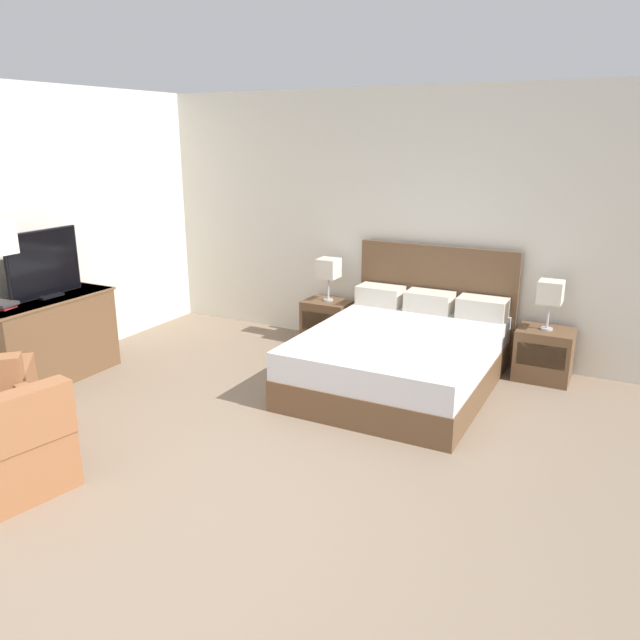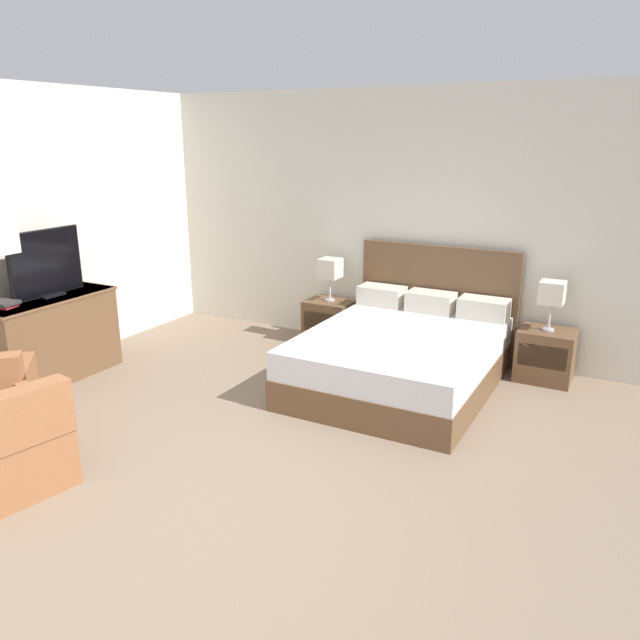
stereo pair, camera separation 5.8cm
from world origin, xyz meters
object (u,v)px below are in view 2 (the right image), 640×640
at_px(nightstand_right, 545,355).
at_px(table_lamp_left, 330,269).
at_px(dresser, 49,337).
at_px(bed, 403,355).
at_px(book_red_cover, 4,306).
at_px(tv, 46,264).
at_px(armchair_companion, 6,450).
at_px(nightstand_left, 330,322).
at_px(book_blue_cover, 4,303).
at_px(table_lamp_right, 552,294).

bearing_deg(nightstand_right, table_lamp_left, 179.96).
distance_m(table_lamp_left, dresser, 2.92).
xyz_separation_m(bed, book_red_cover, (-3.04, -1.84, 0.53)).
height_order(tv, book_red_cover, tv).
height_order(bed, dresser, bed).
bearing_deg(tv, book_red_cover, -91.58).
height_order(bed, tv, tv).
relative_size(bed, dresser, 1.63).
bearing_deg(table_lamp_left, book_red_cover, -126.04).
bearing_deg(book_red_cover, armchair_companion, -37.78).
distance_m(bed, book_red_cover, 3.59).
bearing_deg(dresser, nightstand_left, 49.38).
xyz_separation_m(nightstand_left, tv, (-1.87, -2.13, 0.86)).
height_order(tv, book_blue_cover, tv).
height_order(bed, armchair_companion, bed).
bearing_deg(nightstand_left, dresser, -130.62).
bearing_deg(dresser, book_red_cover, -91.45).
bearing_deg(nightstand_left, bed, -32.97).
distance_m(tv, armchair_companion, 2.24).
bearing_deg(nightstand_left, armchair_companion, -97.47).
bearing_deg(table_lamp_right, armchair_companion, -127.20).
bearing_deg(dresser, armchair_companion, -46.96).
bearing_deg(nightstand_left, book_blue_cover, -126.05).
bearing_deg(book_blue_cover, dresser, 88.56).
height_order(table_lamp_right, dresser, table_lamp_right).
bearing_deg(table_lamp_right, bed, -146.98).
height_order(table_lamp_right, tv, tv).
bearing_deg(table_lamp_right, nightstand_right, -90.00).
relative_size(nightstand_left, tv, 0.67).
relative_size(nightstand_right, armchair_companion, 0.63).
relative_size(dresser, tv, 1.66).
xyz_separation_m(nightstand_right, armchair_companion, (-2.79, -3.68, 0.04)).
height_order(table_lamp_left, armchair_companion, table_lamp_left).
xyz_separation_m(book_red_cover, book_blue_cover, (0.00, 0.00, 0.03)).
height_order(nightstand_right, table_lamp_right, table_lamp_right).
distance_m(table_lamp_right, armchair_companion, 4.66).
bearing_deg(table_lamp_left, bed, -33.02).
height_order(nightstand_left, table_lamp_left, table_lamp_left).
xyz_separation_m(nightstand_left, dresser, (-1.88, -2.19, 0.17)).
relative_size(table_lamp_right, book_red_cover, 2.46).
bearing_deg(armchair_companion, book_red_cover, 142.22).
distance_m(nightstand_right, table_lamp_right, 0.60).
xyz_separation_m(table_lamp_right, armchair_companion, (-2.79, -3.68, -0.57)).
bearing_deg(tv, table_lamp_left, 48.63).
relative_size(dresser, armchair_companion, 1.58).
relative_size(book_blue_cover, armchair_companion, 0.28).
height_order(table_lamp_right, book_red_cover, table_lamp_right).
distance_m(bed, nightstand_left, 1.38).
bearing_deg(table_lamp_right, book_blue_cover, -148.29).
bearing_deg(armchair_companion, table_lamp_left, 82.53).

